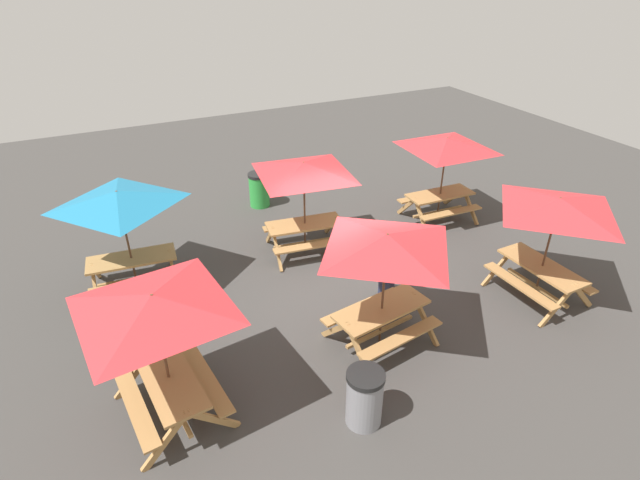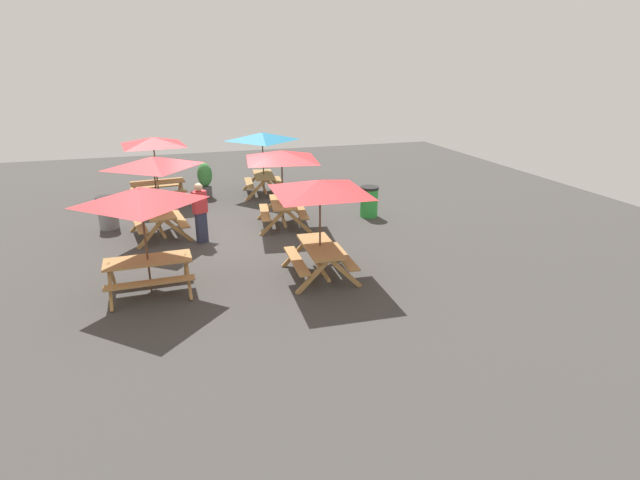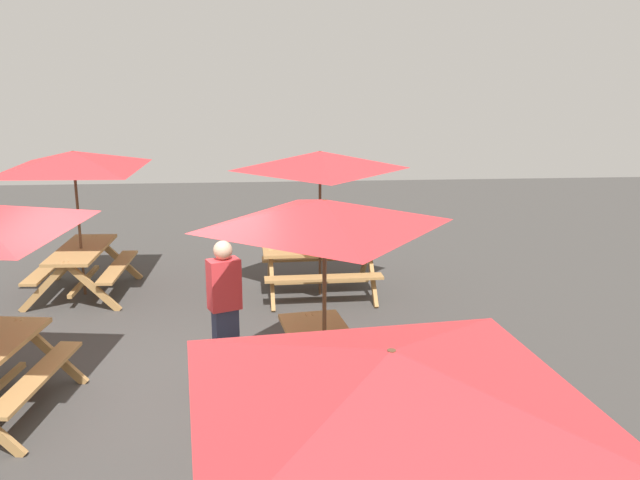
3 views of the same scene
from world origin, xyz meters
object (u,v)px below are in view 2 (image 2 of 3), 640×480
Objects in this scene: picnic_table_0 at (320,194)px; person_standing at (200,211)px; picnic_table_2 at (262,141)px; picnic_table_5 at (282,161)px; picnic_table_3 at (153,146)px; picnic_table_1 at (141,204)px; picnic_table_4 at (154,168)px; trash_bin_green at (369,202)px; trash_bin_gray at (108,213)px; potted_plant_0 at (205,179)px.

person_standing is (-3.19, -2.42, -1.10)m from picnic_table_0.
picnic_table_2 is 0.83× the size of picnic_table_5.
picnic_table_0 and picnic_table_3 have the same top height.
picnic_table_5 is (-3.94, 0.05, 0.00)m from picnic_table_0.
picnic_table_0 is 7.86m from picnic_table_2.
picnic_table_1 reaches higher than person_standing.
person_standing is (4.63, 1.12, -1.10)m from picnic_table_3.
person_standing is at bearing -23.98° from picnic_table_2.
picnic_table_4 reaches higher than trash_bin_green.
picnic_table_5 reaches higher than person_standing.
person_standing is (2.03, 2.56, 0.39)m from trash_bin_gray.
picnic_table_0 and picnic_table_4 have the same top height.
potted_plant_0 is 0.75× the size of person_standing.
picnic_table_5 reaches higher than trash_bin_green.
picnic_table_4 is at bearing -59.73° from person_standing.
picnic_table_1 is at bearing -13.42° from potted_plant_0.
picnic_table_1 is at bearing 42.50° from person_standing.
person_standing is (4.67, -2.66, -1.10)m from picnic_table_2.
picnic_table_2 is at bearing 82.98° from potted_plant_0.
trash_bin_gray is (-1.20, -1.47, -1.49)m from picnic_table_4.
picnic_table_5 is at bearing -178.50° from picnic_table_0.
picnic_table_3 is 5.29m from picnic_table_5.
picnic_table_3 is (-7.82, -3.54, 0.00)m from picnic_table_0.
picnic_table_2 reaches higher than person_standing.
picnic_table_5 is 2.81m from person_standing.
picnic_table_5 reaches higher than potted_plant_0.
picnic_table_0 is at bearing 104.47° from person_standing.
person_standing reaches higher than potted_plant_0.
picnic_table_5 is at bearing -54.09° from picnic_table_3.
trash_bin_green is 5.42m from person_standing.
picnic_table_1 is at bearing -12.16° from picnic_table_4.
person_standing is at bearing -6.19° from potted_plant_0.
trash_bin_gray is (2.64, -5.22, -1.49)m from picnic_table_2.
potted_plant_0 is (-8.12, -1.89, -1.31)m from picnic_table_0.
picnic_table_1 is 0.83× the size of picnic_table_5.
picnic_table_2 is 2.38× the size of trash_bin_gray.
picnic_table_2 is (-7.56, 3.99, 0.00)m from picnic_table_1.
picnic_table_5 is (3.92, -0.19, 0.00)m from picnic_table_2.
trash_bin_gray and trash_bin_green have the same top height.
potted_plant_0 is at bearing 3.41° from picnic_table_3.
picnic_table_1 is at bearing -92.36° from picnic_table_0.
picnic_table_3 is (0.04, -3.78, 0.00)m from picnic_table_2.
person_standing is at bearing -83.24° from picnic_table_3.
picnic_table_1 is 5.26m from picnic_table_5.
picnic_table_4 is at bearing 84.43° from picnic_table_1.
picnic_table_0 is 7.37m from trash_bin_gray.
picnic_table_4 is 2.42m from trash_bin_gray.
trash_bin_gray is at bearing 102.11° from picnic_table_1.
trash_bin_green is (1.15, 7.89, 0.00)m from trash_bin_gray.
picnic_table_3 is 1.20× the size of picnic_table_4.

